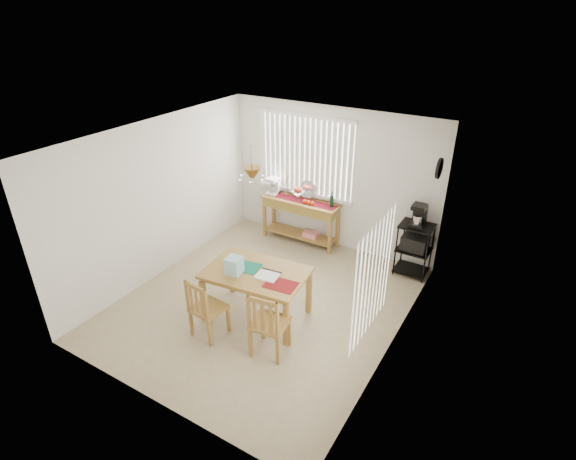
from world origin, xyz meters
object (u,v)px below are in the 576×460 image
Objects in this scene: chair_left at (206,309)px; wire_cart at (414,245)px; chair_right at (268,324)px; dining_table at (256,277)px; cart_items at (419,215)px; sideboard at (301,211)px.

wire_cart is at bearing 57.13° from chair_left.
dining_table is at bearing 135.06° from chair_right.
cart_items is at bearing 90.00° from wire_cart.
cart_items is at bearing 57.22° from chair_left.
chair_right is (1.16, -2.90, -0.16)m from sideboard.
chair_left is at bearing -122.78° from cart_items.
cart_items reaches higher than dining_table.
sideboard is 1.65× the size of wire_cart.
chair_left reaches higher than dining_table.
chair_left is (-1.95, -3.02, -0.64)m from cart_items.
sideboard reaches higher than dining_table.
dining_table is 1.67× the size of chair_left.
sideboard is 1.66× the size of chair_left.
wire_cart is 3.06m from chair_right.
cart_items reaches higher than sideboard.
cart_items is at bearing 55.24° from dining_table.
wire_cart is at bearing -0.62° from sideboard.
sideboard is 0.99× the size of dining_table.
chair_right is at bearing -68.24° from sideboard.
chair_right is (0.58, -0.58, -0.20)m from dining_table.
cart_items is 0.25× the size of dining_table.
chair_left is 0.93× the size of chair_right.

